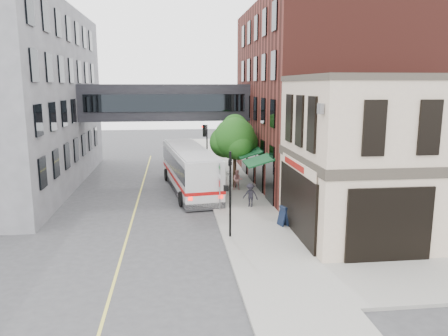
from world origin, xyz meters
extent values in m
plane|color=#38383A|center=(0.00, 0.00, 0.00)|extent=(120.00, 120.00, 0.00)
cube|color=gray|center=(2.00, 14.00, 0.07)|extent=(4.00, 60.00, 0.15)
cube|color=beige|center=(9.00, 2.00, 4.08)|extent=(10.00, 8.00, 8.15)
cube|color=#38332B|center=(9.00, 2.00, 4.15)|extent=(10.12, 8.12, 0.50)
cube|color=#38332B|center=(9.00, 2.00, 8.30)|extent=(10.12, 8.12, 0.30)
cube|color=black|center=(3.94, 2.00, 1.85)|extent=(0.14, 6.40, 3.40)
cube|color=black|center=(3.90, 2.00, 1.85)|extent=(0.04, 5.90, 3.00)
cube|color=maroon|center=(3.88, 2.60, 3.80)|extent=(0.03, 3.60, 0.32)
cube|color=#501F19|center=(10.00, 15.00, 7.00)|extent=(12.00, 18.00, 14.00)
cube|color=#0D3D1E|center=(3.14, 13.75, 3.00)|extent=(1.80, 13.00, 0.40)
cube|color=black|center=(-3.00, 18.00, 6.50)|extent=(14.00, 3.00, 3.00)
cube|color=black|center=(-3.00, 16.45, 6.50)|extent=(13.00, 0.08, 1.40)
cube|color=black|center=(-3.00, 19.55, 6.50)|extent=(13.00, 0.08, 1.40)
cylinder|color=black|center=(0.40, 2.00, 2.40)|extent=(0.12, 0.12, 4.50)
cube|color=black|center=(0.18, 2.00, 2.75)|extent=(0.25, 0.22, 0.30)
imported|color=black|center=(0.40, 2.00, 4.25)|extent=(0.20, 0.16, 1.00)
cylinder|color=black|center=(0.40, 17.00, 2.40)|extent=(0.12, 0.12, 4.50)
cube|color=black|center=(0.18, 17.00, 2.75)|extent=(0.25, 0.22, 0.30)
cube|color=black|center=(0.18, 17.00, 4.15)|extent=(0.28, 0.28, 1.00)
sphere|color=#FF0C05|center=(0.02, 17.00, 4.50)|extent=(0.18, 0.18, 0.18)
cylinder|color=gray|center=(0.40, 7.00, 1.65)|extent=(0.08, 0.08, 3.00)
cube|color=white|center=(0.38, 7.00, 2.35)|extent=(0.03, 0.75, 0.22)
cube|color=#0C591E|center=(0.38, 7.00, 2.90)|extent=(0.03, 0.70, 0.18)
cube|color=#B20C0C|center=(0.38, 7.00, 1.85)|extent=(0.03, 0.30, 0.40)
cylinder|color=#382619|center=(2.20, 13.00, 1.55)|extent=(0.28, 0.28, 2.80)
sphere|color=#175115|center=(2.20, 13.00, 3.95)|extent=(3.20, 3.20, 3.20)
sphere|color=#175115|center=(3.00, 13.50, 3.55)|extent=(2.20, 2.20, 2.20)
sphere|color=#175115|center=(1.50, 13.30, 3.65)|extent=(2.40, 2.40, 2.40)
sphere|color=#175115|center=(2.30, 13.60, 4.75)|extent=(2.00, 2.00, 2.00)
cube|color=#D8CC4C|center=(-5.00, 10.00, 0.01)|extent=(0.12, 40.00, 0.01)
cube|color=silver|center=(-1.26, 12.97, 1.70)|extent=(4.10, 12.10, 2.99)
cube|color=black|center=(-1.26, 12.97, 2.22)|extent=(4.13, 11.91, 1.08)
cube|color=#B20C0C|center=(-1.26, 12.97, 1.19)|extent=(4.16, 12.13, 0.23)
cylinder|color=black|center=(-1.98, 8.51, 0.52)|extent=(0.44, 1.06, 1.03)
cylinder|color=black|center=(0.58, 8.84, 0.52)|extent=(0.44, 1.06, 1.03)
cylinder|color=black|center=(-3.05, 16.69, 0.52)|extent=(0.44, 1.06, 1.03)
cylinder|color=black|center=(-0.49, 17.03, 0.52)|extent=(0.44, 1.06, 1.03)
imported|color=beige|center=(1.38, 10.48, 1.09)|extent=(0.80, 0.66, 1.88)
imported|color=tan|center=(2.29, 12.12, 0.92)|extent=(0.84, 0.70, 1.54)
imported|color=black|center=(2.46, 7.48, 0.93)|extent=(1.15, 0.96, 1.55)
cube|color=#125315|center=(0.91, 11.22, 0.62)|extent=(0.60, 0.57, 0.93)
cube|color=black|center=(3.60, 3.45, 0.70)|extent=(0.57, 0.71, 1.11)
camera|label=1|loc=(-2.48, -19.59, 7.96)|focal=35.00mm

